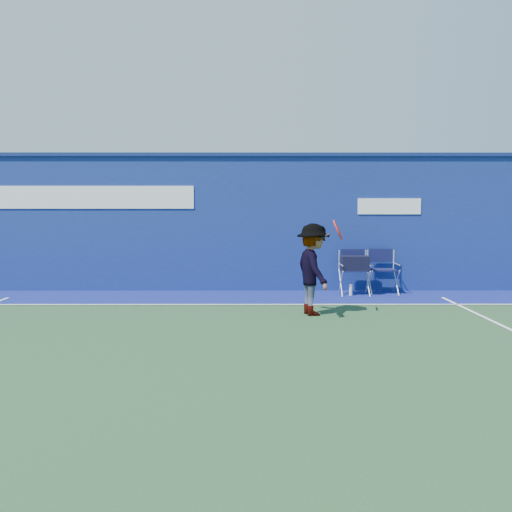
{
  "coord_description": "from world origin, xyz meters",
  "views": [
    {
      "loc": [
        0.6,
        -7.08,
        1.85
      ],
      "look_at": [
        0.63,
        2.6,
        1.0
      ],
      "focal_mm": 38.0,
      "sensor_mm": 36.0,
      "label": 1
    }
  ],
  "objects_px": {
    "tennis_player": "(313,269)",
    "directors_chair_right": "(383,280)",
    "water_bottle": "(351,290)",
    "directors_chair_left": "(354,276)"
  },
  "relations": [
    {
      "from": "tennis_player",
      "to": "directors_chair_right",
      "type": "bearing_deg",
      "value": 52.83
    },
    {
      "from": "directors_chair_left",
      "to": "tennis_player",
      "type": "distance_m",
      "value": 2.46
    },
    {
      "from": "directors_chair_left",
      "to": "directors_chair_right",
      "type": "distance_m",
      "value": 0.69
    },
    {
      "from": "directors_chair_right",
      "to": "water_bottle",
      "type": "distance_m",
      "value": 0.82
    },
    {
      "from": "directors_chair_left",
      "to": "water_bottle",
      "type": "height_order",
      "value": "directors_chair_left"
    },
    {
      "from": "tennis_player",
      "to": "water_bottle",
      "type": "bearing_deg",
      "value": 63.46
    },
    {
      "from": "water_bottle",
      "to": "tennis_player",
      "type": "bearing_deg",
      "value": -116.54
    },
    {
      "from": "water_bottle",
      "to": "tennis_player",
      "type": "relative_size",
      "value": 0.14
    },
    {
      "from": "directors_chair_right",
      "to": "directors_chair_left",
      "type": "bearing_deg",
      "value": -164.27
    },
    {
      "from": "water_bottle",
      "to": "directors_chair_left",
      "type": "bearing_deg",
      "value": 47.2
    }
  ]
}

